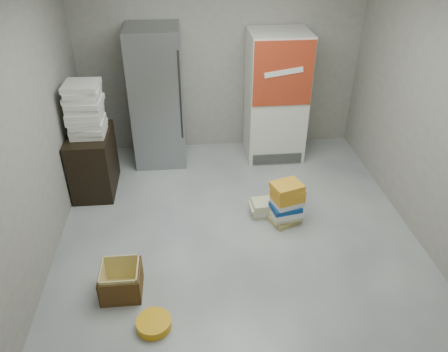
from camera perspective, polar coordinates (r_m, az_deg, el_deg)
name	(u,v)px	position (r m, az deg, el deg)	size (l,w,h in m)	color
ground	(241,251)	(4.82, 2.21, -9.74)	(5.00, 5.00, 0.00)	#B8B8B3
room_shell	(245,95)	(3.86, 2.77, 10.52)	(4.04, 5.04, 2.82)	#9B978C
steel_fridge	(157,98)	(6.13, -8.72, 10.10)	(0.70, 0.72, 1.90)	#9C9FA4
coke_cooler	(276,96)	(6.26, 6.79, 10.27)	(0.80, 0.73, 1.80)	silver
wood_shelf	(93,162)	(5.82, -16.69, 1.76)	(0.50, 0.80, 0.80)	black
supply_box_stack	(85,109)	(5.51, -17.70, 8.28)	(0.43, 0.44, 0.65)	silver
phonebook_stack_main	(286,203)	(5.09, 8.16, -3.57)	(0.41, 0.38, 0.55)	tan
phonebook_stack_side	(264,208)	(5.29, 5.26, -4.15)	(0.35, 0.26, 0.19)	beige
cardboard_box	(121,282)	(4.42, -13.25, -13.32)	(0.38, 0.38, 0.31)	gold
bucket_lid	(154,323)	(4.14, -9.15, -18.49)	(0.31, 0.31, 0.08)	#F8AC15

